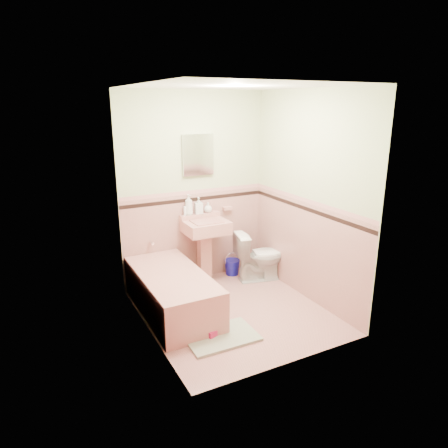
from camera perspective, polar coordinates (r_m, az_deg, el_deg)
name	(u,v)px	position (r m, az deg, el deg)	size (l,w,h in m)	color
floor	(234,312)	(4.89, 1.38, -12.07)	(2.20, 2.20, 0.00)	tan
ceiling	(236,86)	(4.30, 1.62, 18.68)	(2.20, 2.20, 0.00)	white
wall_back	(194,189)	(5.39, -4.17, 4.83)	(2.50, 2.50, 0.00)	#F1E3C4
wall_front	(297,236)	(3.54, 10.10, -1.62)	(2.50, 2.50, 0.00)	#F1E3C4
wall_left	(145,219)	(4.06, -10.99, 0.66)	(2.50, 2.50, 0.00)	#F1E3C4
wall_right	(308,198)	(4.97, 11.65, 3.54)	(2.50, 2.50, 0.00)	#F1E3C4
wainscot_back	(196,237)	(5.55, -3.98, -1.78)	(2.00, 2.00, 0.00)	tan
wainscot_front	(292,304)	(3.80, 9.49, -10.93)	(2.00, 2.00, 0.00)	tan
wainscot_left	(149,280)	(4.28, -10.36, -7.73)	(2.20, 2.20, 0.00)	tan
wainscot_right	(304,250)	(5.15, 11.14, -3.54)	(2.20, 2.20, 0.00)	tan
accent_back	(195,199)	(5.40, -4.07, 3.44)	(2.00, 2.00, 0.00)	black
accent_front	(295,249)	(3.60, 9.82, -3.51)	(2.00, 2.00, 0.00)	black
accent_left	(147,232)	(4.10, -10.65, -1.06)	(2.20, 2.20, 0.00)	black
accent_right	(307,209)	(4.99, 11.41, 2.07)	(2.20, 2.20, 0.00)	black
cap_back	(195,192)	(5.38, -4.09, 4.48)	(2.00, 2.00, 0.00)	tan
cap_front	(295,238)	(3.56, 9.90, -2.00)	(2.00, 2.00, 0.00)	tan
cap_left	(147,222)	(4.07, -10.73, 0.28)	(2.20, 2.20, 0.00)	tan
cap_right	(307,201)	(4.97, 11.47, 3.18)	(2.20, 2.20, 0.00)	tan
bathtub	(172,294)	(4.82, -7.21, -9.61)	(0.70, 1.50, 0.45)	tan
tub_faucet	(151,242)	(5.30, -10.08, -2.55)	(0.04, 0.04, 0.12)	silver
sink	(206,253)	(5.43, -2.50, -4.02)	(0.56, 0.48, 0.87)	tan
sink_faucet	(201,213)	(5.39, -3.20, 1.57)	(0.02, 0.02, 0.10)	silver
medicine_cabinet	(198,155)	(5.31, -3.64, 9.58)	(0.42, 0.04, 0.52)	white
soap_dish	(227,208)	(5.62, 0.46, 2.21)	(0.13, 0.07, 0.04)	tan
soap_bottle_left	(189,205)	(5.34, -4.93, 2.69)	(0.10, 0.11, 0.27)	#B2B2B2
soap_bottle_mid	(199,205)	(5.40, -3.55, 2.59)	(0.10, 0.10, 0.22)	#B2B2B2
soap_bottle_right	(208,207)	(5.46, -2.24, 2.32)	(0.11, 0.11, 0.13)	#B2B2B2
tube	(185,211)	(5.34, -5.46, 1.84)	(0.04, 0.04, 0.12)	white
toilet	(260,256)	(5.60, 4.97, -4.45)	(0.38, 0.66, 0.68)	white
bucket	(232,267)	(5.82, 1.14, -6.01)	(0.22, 0.22, 0.22)	#131292
bath_mat	(221,337)	(4.39, -0.43, -15.39)	(0.73, 0.49, 0.03)	gray
shoe	(214,332)	(4.38, -1.41, -14.83)	(0.16, 0.07, 0.06)	#BF1E59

